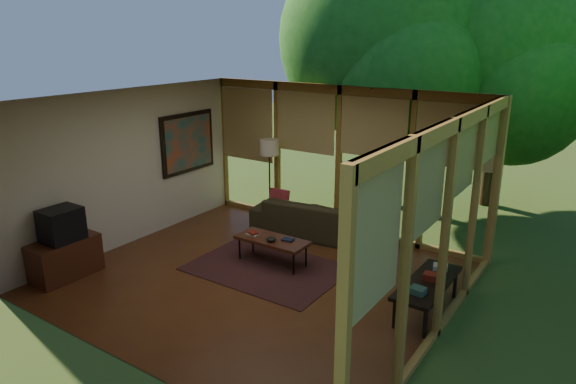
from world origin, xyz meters
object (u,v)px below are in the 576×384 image
Objects in this scene: sofa at (314,218)px; floor_lamp at (269,152)px; side_console at (423,283)px; television at (61,225)px; media_cabinet at (65,258)px; coffee_table at (272,241)px.

floor_lamp reaches higher than sofa.
sofa is 3.02m from side_console.
television is 0.39× the size of side_console.
television is at bearing -157.24° from side_console.
floor_lamp is 1.18× the size of side_console.
side_console is at bearing 142.16° from sofa.
media_cabinet is at bearing 180.00° from television.
floor_lamp is (1.17, 3.70, 1.11)m from media_cabinet.
television reaches higher than sofa.
sofa is 2.27× the size of media_cabinet.
floor_lamp is at bearing 72.74° from television.
sofa reaches higher than coffee_table.
sofa is at bearing 92.85° from coffee_table.
side_console is at bearing 22.68° from media_cabinet.
side_console is (2.61, -1.53, 0.08)m from sofa.
television is 3.91m from floor_lamp.
side_console reaches higher than coffee_table.
floor_lamp is 1.38× the size of coffee_table.
floor_lamp is at bearing 126.88° from coffee_table.
television is (0.02, 0.00, 0.55)m from media_cabinet.
floor_lamp is (1.15, 3.70, 0.56)m from television.
television reaches higher than coffee_table.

